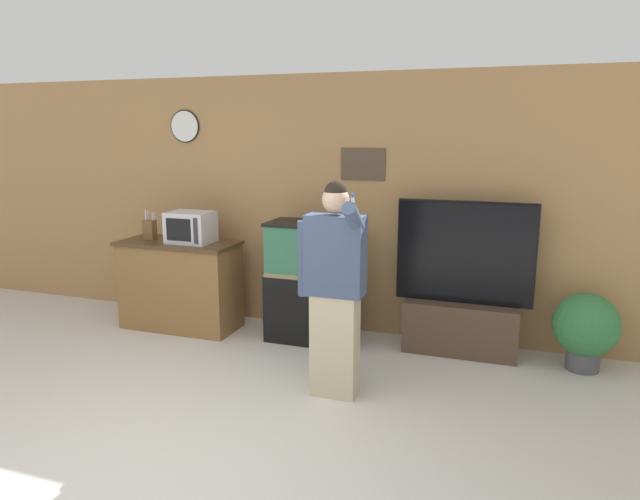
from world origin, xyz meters
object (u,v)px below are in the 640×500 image
at_px(person_standing, 334,287).
at_px(potted_plant, 586,327).
at_px(counter_island, 180,285).
at_px(microwave, 191,227).
at_px(knife_block, 150,229).
at_px(aquarium_on_stand, 311,282).
at_px(tv_on_stand, 461,309).

height_order(person_standing, potted_plant, person_standing).
bearing_deg(counter_island, microwave, -3.33).
bearing_deg(counter_island, knife_block, 178.71).
relative_size(counter_island, person_standing, 0.74).
xyz_separation_m(microwave, knife_block, (-0.51, 0.02, -0.05)).
bearing_deg(potted_plant, aquarium_on_stand, -178.20).
relative_size(microwave, person_standing, 0.26).
xyz_separation_m(counter_island, microwave, (0.16, -0.01, 0.62)).
height_order(knife_block, tv_on_stand, tv_on_stand).
xyz_separation_m(counter_island, tv_on_stand, (2.86, 0.25, -0.05)).
distance_m(counter_island, person_standing, 2.27).
distance_m(microwave, tv_on_stand, 2.79).
bearing_deg(person_standing, tv_on_stand, 55.32).
bearing_deg(counter_island, potted_plant, 2.72).
xyz_separation_m(aquarium_on_stand, person_standing, (0.58, -1.09, 0.29)).
height_order(counter_island, microwave, microwave).
relative_size(person_standing, potted_plant, 2.46).
bearing_deg(knife_block, microwave, -1.95).
xyz_separation_m(knife_block, aquarium_on_stand, (1.77, 0.10, -0.44)).
xyz_separation_m(knife_block, tv_on_stand, (3.20, 0.25, -0.61)).
relative_size(counter_island, tv_on_stand, 0.87).
relative_size(counter_island, microwave, 2.80).
bearing_deg(counter_island, tv_on_stand, 5.08).
distance_m(counter_island, potted_plant, 3.92).
bearing_deg(potted_plant, microwave, -177.01).
height_order(knife_block, aquarium_on_stand, knife_block).
xyz_separation_m(counter_island, person_standing, (2.00, -0.98, 0.41)).
bearing_deg(tv_on_stand, microwave, -174.41).
bearing_deg(tv_on_stand, person_standing, -124.68).
xyz_separation_m(microwave, aquarium_on_stand, (1.26, 0.12, -0.49)).
relative_size(counter_island, potted_plant, 1.81).
bearing_deg(microwave, knife_block, 178.05).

